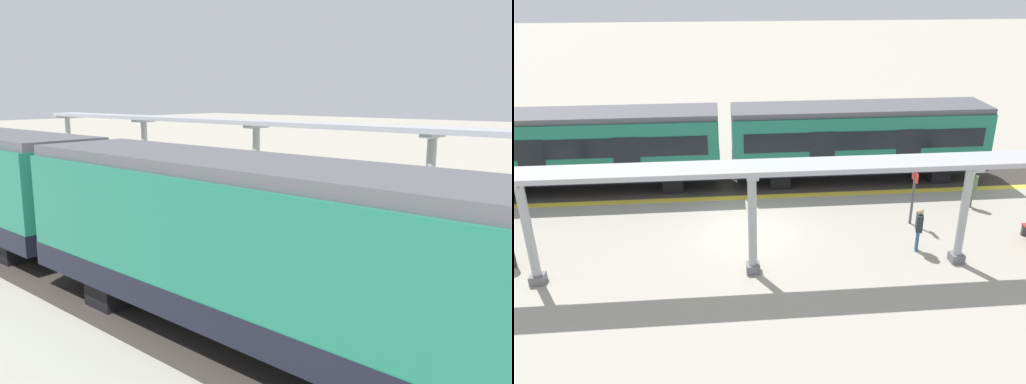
% 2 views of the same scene
% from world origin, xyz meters
% --- Properties ---
extents(ground_plane, '(176.00, 176.00, 0.00)m').
position_xyz_m(ground_plane, '(0.00, 0.00, 0.00)').
color(ground_plane, '#A49E8F').
extents(tactile_edge_strip, '(0.43, 35.37, 0.01)m').
position_xyz_m(tactile_edge_strip, '(-3.13, 0.00, 0.00)').
color(tactile_edge_strip, yellow).
rests_on(tactile_edge_strip, ground).
extents(trackbed, '(3.20, 47.37, 0.01)m').
position_xyz_m(trackbed, '(-4.94, 0.00, 0.00)').
color(trackbed, '#38332D').
rests_on(trackbed, ground).
extents(train_near_carriage, '(2.65, 11.62, 3.48)m').
position_xyz_m(train_near_carriage, '(-4.94, -6.83, 1.83)').
color(train_near_carriage, '#1D7157').
rests_on(train_near_carriage, ground).
extents(canopy_pillar_second, '(1.10, 0.44, 3.53)m').
position_xyz_m(canopy_pillar_second, '(2.89, -6.79, 1.79)').
color(canopy_pillar_second, slate).
rests_on(canopy_pillar_second, ground).
extents(canopy_pillar_third, '(1.10, 0.44, 3.53)m').
position_xyz_m(canopy_pillar_third, '(2.89, -0.03, 1.79)').
color(canopy_pillar_third, slate).
rests_on(canopy_pillar_third, ground).
extents(canopy_pillar_fourth, '(1.10, 0.44, 3.53)m').
position_xyz_m(canopy_pillar_fourth, '(2.89, 6.83, 1.79)').
color(canopy_pillar_fourth, slate).
rests_on(canopy_pillar_fourth, ground).
extents(canopy_pillar_fifth, '(1.10, 0.44, 3.53)m').
position_xyz_m(canopy_pillar_fifth, '(2.89, 13.61, 1.79)').
color(canopy_pillar_fifth, slate).
rests_on(canopy_pillar_fifth, ground).
extents(canopy_beam, '(1.20, 28.39, 0.16)m').
position_xyz_m(canopy_beam, '(2.89, -0.18, 3.61)').
color(canopy_beam, '#A8AAB2').
rests_on(canopy_beam, canopy_pillar_nearest).
extents(bench_mid_platform, '(1.50, 0.46, 0.86)m').
position_xyz_m(bench_mid_platform, '(1.99, 10.29, 0.44)').
color(bench_mid_platform, maroon).
rests_on(bench_mid_platform, ground).
extents(trash_bin, '(0.48, 0.48, 0.99)m').
position_xyz_m(trash_bin, '(1.80, -8.06, 0.50)').
color(trash_bin, '#242828').
rests_on(trash_bin, ground).
extents(platform_info_sign, '(0.56, 0.10, 2.20)m').
position_xyz_m(platform_info_sign, '(-0.02, 6.27, 1.33)').
color(platform_info_sign, '#4C4C51').
rests_on(platform_info_sign, ground).
extents(passenger_waiting_near_edge, '(0.43, 0.49, 1.58)m').
position_xyz_m(passenger_waiting_near_edge, '(-1.35, 9.23, 0.99)').
color(passenger_waiting_near_edge, '#4A6046').
rests_on(passenger_waiting_near_edge, ground).
extents(passenger_by_the_benches, '(0.50, 0.33, 1.61)m').
position_xyz_m(passenger_by_the_benches, '(2.03, 5.76, 1.00)').
color(passenger_by_the_benches, '#295282').
rests_on(passenger_by_the_benches, ground).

